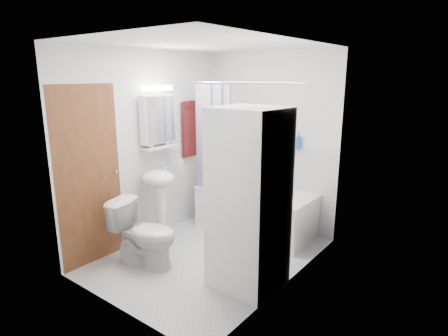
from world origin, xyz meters
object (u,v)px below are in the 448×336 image
Objects in this scene: washer_dryer at (249,200)px; toilet at (145,234)px; bathtub at (255,209)px; sink at (159,189)px.

washer_dryer reaches higher than toilet.
bathtub is 2.07× the size of toilet.
washer_dryer reaches higher than sink.
sink is 0.69m from toilet.
bathtub is at bearing 118.95° from washer_dryer.
sink reaches higher than toilet.
toilet reaches higher than bathtub.
sink is 1.39× the size of toilet.
washer_dryer is 1.30m from toilet.
toilet is at bearing -59.62° from sink.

